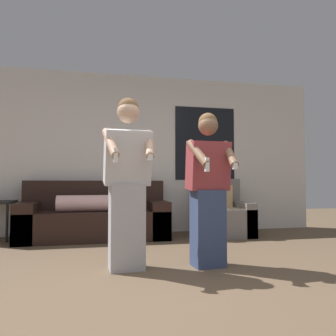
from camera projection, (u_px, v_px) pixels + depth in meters
name	position (u px, v px, depth m)	size (l,w,h in m)	color
ground_plane	(181.00, 292.00, 2.53)	(14.00, 14.00, 0.00)	brown
wall_back	(137.00, 153.00, 5.63)	(6.49, 0.07, 2.70)	silver
couch	(95.00, 218.00, 4.99)	(2.18, 0.85, 0.88)	black
armchair	(221.00, 216.00, 5.31)	(0.82, 0.83, 0.91)	slate
person_left	(127.00, 183.00, 3.21)	(0.51, 0.53, 1.68)	#B2B2B7
person_right	(208.00, 189.00, 3.34)	(0.48, 0.50, 1.57)	#384770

